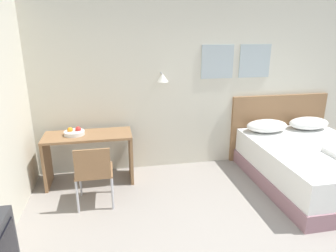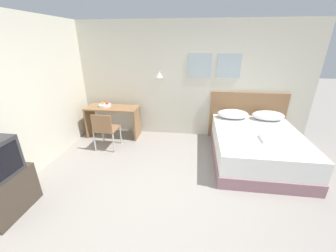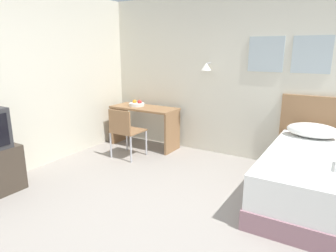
{
  "view_description": "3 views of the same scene",
  "coord_description": "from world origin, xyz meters",
  "px_view_note": "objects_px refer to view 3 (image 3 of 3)",
  "views": [
    {
      "loc": [
        -1.32,
        -1.98,
        2.17
      ],
      "look_at": [
        -0.58,
        1.82,
        0.93
      ],
      "focal_mm": 32.0,
      "sensor_mm": 36.0,
      "label": 1
    },
    {
      "loc": [
        0.28,
        -2.27,
        2.22
      ],
      "look_at": [
        -0.18,
        1.12,
        0.79
      ],
      "focal_mm": 22.0,
      "sensor_mm": 36.0,
      "label": 2
    },
    {
      "loc": [
        1.48,
        -2.17,
        1.77
      ],
      "look_at": [
        -0.5,
        1.1,
        0.79
      ],
      "focal_mm": 32.0,
      "sensor_mm": 36.0,
      "label": 3
    }
  ],
  "objects_px": {
    "desk": "(144,119)",
    "desk_chair": "(125,129)",
    "fruit_bowl": "(137,104)",
    "pillow_left": "(313,130)"
  },
  "relations": [
    {
      "from": "desk_chair",
      "to": "fruit_bowl",
      "type": "xyz_separation_m",
      "value": [
        -0.28,
        0.71,
        0.28
      ]
    },
    {
      "from": "desk",
      "to": "desk_chair",
      "type": "bearing_deg",
      "value": -82.29
    },
    {
      "from": "pillow_left",
      "to": "desk_chair",
      "type": "bearing_deg",
      "value": -165.03
    },
    {
      "from": "desk_chair",
      "to": "fruit_bowl",
      "type": "distance_m",
      "value": 0.82
    },
    {
      "from": "desk_chair",
      "to": "fruit_bowl",
      "type": "height_order",
      "value": "fruit_bowl"
    },
    {
      "from": "desk_chair",
      "to": "fruit_bowl",
      "type": "relative_size",
      "value": 2.93
    },
    {
      "from": "pillow_left",
      "to": "desk",
      "type": "relative_size",
      "value": 0.55
    },
    {
      "from": "pillow_left",
      "to": "fruit_bowl",
      "type": "relative_size",
      "value": 2.37
    },
    {
      "from": "desk_chair",
      "to": "fruit_bowl",
      "type": "bearing_deg",
      "value": 111.14
    },
    {
      "from": "desk_chair",
      "to": "pillow_left",
      "type": "bearing_deg",
      "value": 14.97
    }
  ]
}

